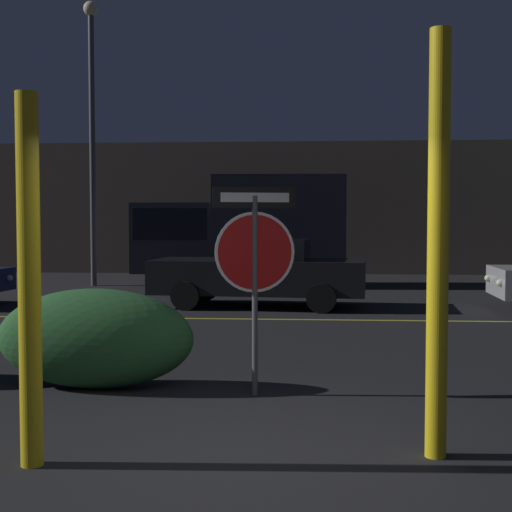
% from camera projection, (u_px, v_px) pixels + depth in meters
% --- Properties ---
extents(ground_plane, '(260.00, 260.00, 0.00)m').
position_uv_depth(ground_plane, '(242.00, 463.00, 5.45)').
color(ground_plane, black).
extents(road_center_stripe, '(40.05, 0.12, 0.01)m').
position_uv_depth(road_center_stripe, '(281.00, 319.00, 13.31)').
color(road_center_stripe, gold).
rests_on(road_center_stripe, ground_plane).
extents(stop_sign, '(0.87, 0.23, 2.21)m').
position_uv_depth(stop_sign, '(255.00, 251.00, 7.49)').
color(stop_sign, '#4C4C51').
rests_on(stop_sign, ground_plane).
extents(yellow_pole_left, '(0.17, 0.17, 2.81)m').
position_uv_depth(yellow_pole_left, '(29.00, 281.00, 5.33)').
color(yellow_pole_left, yellow).
rests_on(yellow_pole_left, ground_plane).
extents(yellow_pole_right, '(0.17, 0.17, 3.32)m').
position_uv_depth(yellow_pole_right, '(438.00, 246.00, 5.51)').
color(yellow_pole_right, yellow).
rests_on(yellow_pole_right, ground_plane).
extents(hedge_bush_2, '(2.20, 0.84, 1.11)m').
position_uv_depth(hedge_bush_2, '(95.00, 338.00, 7.85)').
color(hedge_bush_2, '#2D6633').
rests_on(hedge_bush_2, ground_plane).
extents(passing_car_2, '(4.72, 2.23, 1.44)m').
position_uv_depth(passing_car_2, '(260.00, 272.00, 15.26)').
color(passing_car_2, black).
rests_on(passing_car_2, ground_plane).
extents(delivery_truck, '(5.93, 2.71, 3.09)m').
position_uv_depth(delivery_truck, '(240.00, 229.00, 20.14)').
color(delivery_truck, '#2D2D33').
rests_on(delivery_truck, ground_plane).
extents(street_lamp, '(0.41, 0.41, 7.96)m').
position_uv_depth(street_lamp, '(92.00, 114.00, 19.98)').
color(street_lamp, '#4C4C51').
rests_on(street_lamp, ground_plane).
extents(building_backdrop, '(28.43, 4.54, 4.56)m').
position_uv_depth(building_backdrop, '(350.00, 209.00, 26.60)').
color(building_backdrop, '#6B5B4C').
rests_on(building_backdrop, ground_plane).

